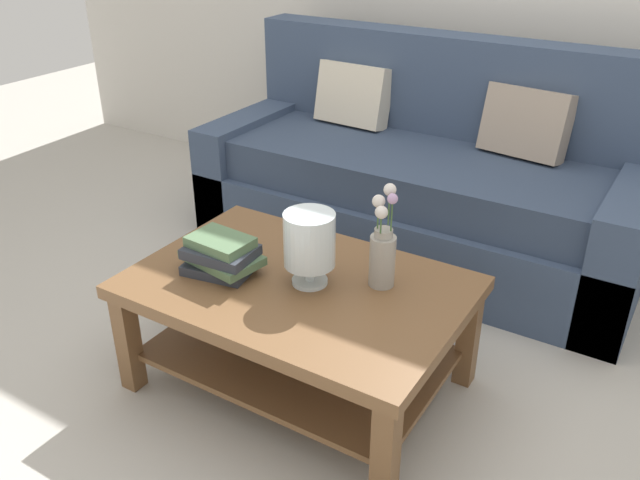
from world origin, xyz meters
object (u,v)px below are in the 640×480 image
object	(u,v)px
flower_pitcher	(383,250)
glass_hurricane_vase	(309,242)
book_stack_main	(221,255)
couch	(423,183)
coffee_table	(298,310)

from	to	relation	value
flower_pitcher	glass_hurricane_vase	bearing A→B (deg)	-150.47
book_stack_main	glass_hurricane_vase	bearing A→B (deg)	18.00
glass_hurricane_vase	flower_pitcher	distance (m)	0.25
couch	coffee_table	xyz separation A→B (m)	(0.07, -1.27, -0.03)
coffee_table	flower_pitcher	bearing A→B (deg)	28.19
book_stack_main	flower_pitcher	xyz separation A→B (m)	(0.54, 0.23, 0.07)
couch	glass_hurricane_vase	xyz separation A→B (m)	(0.11, -1.26, 0.26)
coffee_table	book_stack_main	distance (m)	0.35
coffee_table	flower_pitcher	size ratio (longest dim) A/B	3.18
flower_pitcher	book_stack_main	bearing A→B (deg)	-157.02
couch	glass_hurricane_vase	bearing A→B (deg)	-84.81
couch	flower_pitcher	size ratio (longest dim) A/B	5.94
glass_hurricane_vase	flower_pitcher	xyz separation A→B (m)	(0.22, 0.12, -0.03)
coffee_table	flower_pitcher	distance (m)	0.39
couch	book_stack_main	bearing A→B (deg)	-98.41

